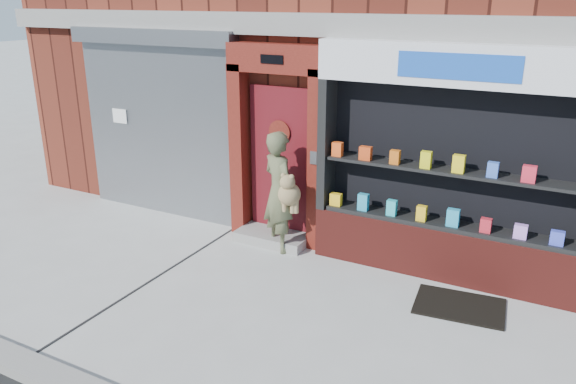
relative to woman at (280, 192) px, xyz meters
The scene contains 6 objects.
ground 1.85m from the woman, 70.87° to the right, with size 80.00×80.00×0.00m, color #9E9E99.
shutter_bay 2.63m from the woman, behind, with size 3.10×0.30×3.04m.
red_door_bay 0.69m from the woman, 123.90° to the left, with size 1.52×0.58×2.90m.
pharmacy_bay 2.35m from the woman, ahead, with size 3.50×0.41×3.00m.
woman is the anchor object (origin of this frame).
doormat 2.85m from the woman, ahead, with size 1.03×0.72×0.03m, color black.
Camera 1 is at (3.09, -5.04, 3.50)m, focal length 35.00 mm.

